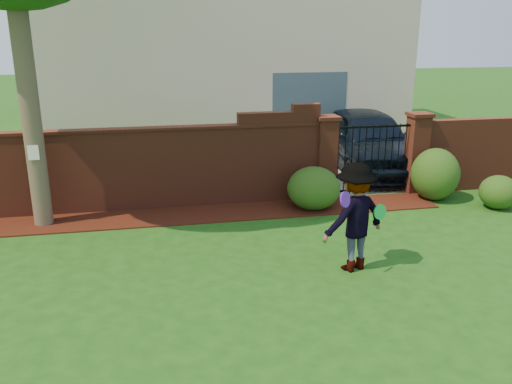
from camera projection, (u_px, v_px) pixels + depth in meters
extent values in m
cube|color=#1B4A12|center=(255.00, 287.00, 8.03)|extent=(80.00, 80.00, 0.01)
cube|color=#341109|center=(179.00, 216.00, 10.98)|extent=(11.10, 1.08, 0.03)
cube|color=maroon|center=(118.00, 172.00, 11.13)|extent=(8.70, 0.25, 1.70)
cube|color=maroon|center=(279.00, 119.00, 11.47)|extent=(1.80, 0.25, 0.30)
cube|color=maroon|center=(306.00, 107.00, 11.51)|extent=(0.60, 0.25, 0.16)
cube|color=maroon|center=(115.00, 130.00, 10.87)|extent=(8.70, 0.31, 0.06)
cube|color=maroon|center=(493.00, 153.00, 12.74)|extent=(4.00, 0.25, 1.70)
cube|color=maroon|center=(326.00, 159.00, 11.95)|extent=(0.42, 0.42, 1.80)
cube|color=maroon|center=(327.00, 118.00, 11.67)|extent=(0.50, 0.50, 0.08)
cube|color=maroon|center=(416.00, 155.00, 12.36)|extent=(0.42, 0.42, 1.80)
cube|color=maroon|center=(420.00, 115.00, 12.08)|extent=(0.50, 0.50, 0.08)
cylinder|color=black|center=(338.00, 161.00, 12.02)|extent=(0.02, 0.02, 1.60)
cylinder|color=black|center=(345.00, 160.00, 12.05)|extent=(0.02, 0.02, 1.60)
cylinder|color=black|center=(352.00, 160.00, 12.08)|extent=(0.02, 0.02, 1.60)
cylinder|color=black|center=(358.00, 160.00, 12.11)|extent=(0.02, 0.02, 1.60)
cylinder|color=black|center=(365.00, 159.00, 12.14)|extent=(0.02, 0.02, 1.60)
cylinder|color=black|center=(372.00, 159.00, 12.17)|extent=(0.02, 0.02, 1.60)
cylinder|color=black|center=(378.00, 159.00, 12.20)|extent=(0.02, 0.02, 1.60)
cylinder|color=black|center=(385.00, 158.00, 12.23)|extent=(0.02, 0.02, 1.60)
cylinder|color=black|center=(391.00, 158.00, 12.26)|extent=(0.02, 0.02, 1.60)
cylinder|color=black|center=(398.00, 158.00, 12.29)|extent=(0.02, 0.02, 1.60)
cylinder|color=black|center=(404.00, 158.00, 12.32)|extent=(0.02, 0.02, 1.60)
cube|color=black|center=(370.00, 190.00, 12.39)|extent=(1.78, 0.03, 0.05)
cube|color=black|center=(374.00, 127.00, 11.95)|extent=(1.78, 0.03, 0.05)
cube|color=gray|center=(318.00, 155.00, 16.17)|extent=(3.20, 8.00, 0.01)
cube|color=beige|center=(217.00, 49.00, 18.56)|extent=(12.00, 6.00, 6.00)
cube|color=#384C5B|center=(309.00, 111.00, 16.79)|extent=(2.40, 0.12, 2.40)
imported|color=black|center=(371.00, 142.00, 14.15)|extent=(2.25, 4.95, 1.65)
cylinder|color=#4F3F2F|center=(21.00, 41.00, 9.51)|extent=(0.36, 0.36, 7.00)
cube|color=white|center=(33.00, 153.00, 9.93)|extent=(0.20, 0.01, 0.28)
ellipsoid|color=#1B4414|center=(314.00, 188.00, 11.31)|extent=(1.13, 1.13, 0.92)
ellipsoid|color=#1B4414|center=(435.00, 174.00, 11.91)|extent=(1.07, 1.07, 1.18)
ellipsoid|color=#1B4414|center=(499.00, 192.00, 11.39)|extent=(0.81, 0.81, 0.72)
imported|color=gray|center=(356.00, 218.00, 8.35)|extent=(1.29, 1.00, 1.76)
cylinder|color=#631FC6|center=(345.00, 199.00, 7.82)|extent=(0.23, 0.20, 0.24)
cylinder|color=green|center=(380.00, 212.00, 8.33)|extent=(0.25, 0.13, 0.25)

